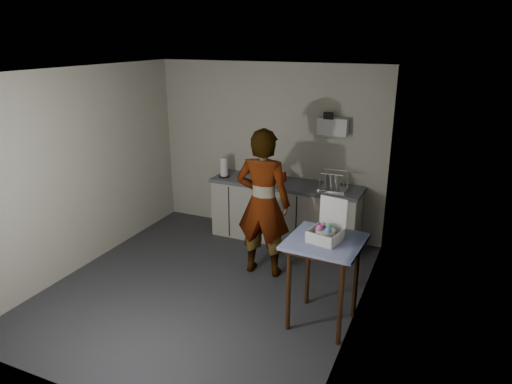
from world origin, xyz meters
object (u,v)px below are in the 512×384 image
at_px(standing_man, 263,203).
at_px(paper_towel, 224,168).
at_px(dish_rack, 333,185).
at_px(kitchen_counter, 285,213).
at_px(side_table, 325,251).
at_px(soap_bottle, 269,173).
at_px(dark_bottle, 272,173).
at_px(bakery_box, 326,232).
at_px(soda_can, 284,177).

xyz_separation_m(standing_man, paper_towel, (-1.05, 0.96, 0.10)).
height_order(standing_man, dish_rack, standing_man).
xyz_separation_m(kitchen_counter, side_table, (1.10, -1.84, 0.42)).
bearing_deg(soap_bottle, side_table, -52.85).
bearing_deg(side_table, standing_man, 145.98).
height_order(side_table, paper_towel, paper_towel).
distance_m(dark_bottle, dish_rack, 0.94).
xyz_separation_m(kitchen_counter, bakery_box, (1.10, -1.84, 0.64)).
bearing_deg(dish_rack, paper_towel, -177.75).
relative_size(side_table, bakery_box, 2.31).
bearing_deg(dark_bottle, side_table, -54.56).
bearing_deg(standing_man, side_table, 138.81).
bearing_deg(paper_towel, soap_bottle, 1.81).
height_order(standing_man, paper_towel, standing_man).
distance_m(standing_man, bakery_box, 1.29).
height_order(side_table, dark_bottle, dark_bottle).
height_order(soap_bottle, dark_bottle, soap_bottle).
distance_m(soap_bottle, paper_towel, 0.73).
bearing_deg(paper_towel, dark_bottle, 9.17).
distance_m(paper_towel, bakery_box, 2.71).
relative_size(paper_towel, bakery_box, 0.71).
distance_m(kitchen_counter, side_table, 2.19).
height_order(kitchen_counter, side_table, side_table).
bearing_deg(paper_towel, bakery_box, -40.10).
distance_m(kitchen_counter, soap_bottle, 0.66).
height_order(soda_can, dark_bottle, dark_bottle).
xyz_separation_m(standing_man, soap_bottle, (-0.32, 0.99, 0.08)).
distance_m(kitchen_counter, bakery_box, 2.24).
xyz_separation_m(kitchen_counter, dish_rack, (0.71, -0.03, 0.54)).
height_order(dish_rack, bakery_box, bakery_box).
relative_size(side_table, paper_towel, 3.23).
bearing_deg(side_table, dark_bottle, 128.91).
xyz_separation_m(dark_bottle, paper_towel, (-0.74, -0.12, 0.04)).
distance_m(soda_can, paper_towel, 0.93).
distance_m(soap_bottle, dish_rack, 0.95).
height_order(standing_man, soda_can, standing_man).
height_order(standing_man, bakery_box, standing_man).
bearing_deg(dish_rack, soda_can, 173.29).
distance_m(soda_can, bakery_box, 2.23).
bearing_deg(standing_man, soap_bottle, -75.64).
bearing_deg(kitchen_counter, soap_bottle, -163.25).
xyz_separation_m(soda_can, paper_towel, (-0.91, -0.16, 0.08)).
relative_size(soda_can, bakery_box, 0.32).
bearing_deg(standing_man, soda_can, -86.67).
relative_size(dark_bottle, bakery_box, 0.51).
distance_m(side_table, dish_rack, 1.86).
bearing_deg(soap_bottle, dish_rack, 2.58).
height_order(kitchen_counter, bakery_box, bakery_box).
bearing_deg(soda_can, dish_rack, -6.71).
distance_m(kitchen_counter, dish_rack, 0.89).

